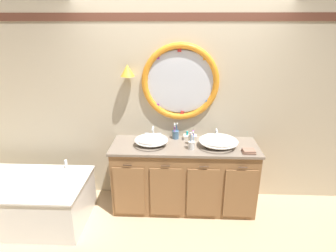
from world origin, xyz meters
The scene contains 13 objects.
ground_plane centered at (0.00, 0.00, 0.00)m, with size 14.00×14.00×0.00m, color tan.
back_wall_assembly centered at (0.00, 0.59, 1.32)m, with size 6.40×0.26×2.60m.
vanity_counter centered at (0.07, 0.27, 0.43)m, with size 1.78×0.60×0.86m.
bathtub centered at (-1.81, -0.11, 0.33)m, with size 1.47×0.83×0.65m.
sink_basin_left centered at (-0.33, 0.24, 0.93)m, with size 0.40×0.40×0.14m.
sink_basin_right centered at (0.47, 0.24, 0.93)m, with size 0.47×0.47×0.14m.
faucet_set_left centered at (-0.33, 0.47, 0.93)m, with size 0.22×0.13×0.16m.
faucet_set_right centered at (0.47, 0.47, 0.92)m, with size 0.24×0.12×0.14m.
toothbrush_holder_left centered at (-0.04, 0.47, 0.92)m, with size 0.09×0.09×0.21m.
toothbrush_holder_right centered at (0.15, 0.16, 0.92)m, with size 0.08×0.08×0.22m.
soap_dispenser centered at (0.14, 0.30, 0.93)m, with size 0.06×0.06×0.16m.
folded_hand_towel centered at (0.80, 0.08, 0.88)m, with size 0.14×0.12×0.04m.
toiletry_basket centered at (0.14, 0.46, 0.89)m, with size 0.17×0.10×0.12m.
Camera 1 is at (0.00, -2.83, 2.27)m, focal length 29.88 mm.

